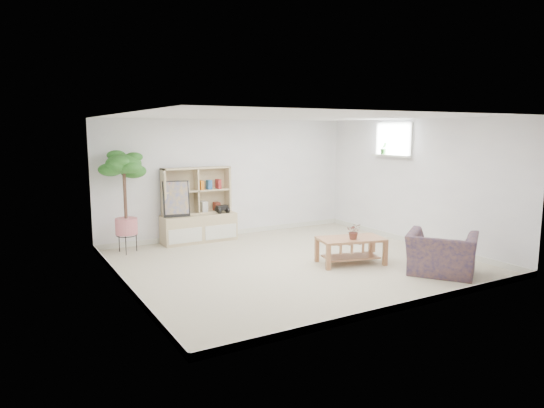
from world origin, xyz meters
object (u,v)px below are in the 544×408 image
storage_unit (198,205)px  floor_tree (125,202)px  coffee_table (351,251)px  armchair (442,251)px

storage_unit → floor_tree: bearing=-172.5°
floor_tree → coffee_table: bearing=-40.3°
coffee_table → floor_tree: (-3.03, 2.57, 0.70)m
storage_unit → coffee_table: storage_unit is taller
storage_unit → floor_tree: (-1.45, -0.19, 0.19)m
storage_unit → floor_tree: size_ratio=0.80×
floor_tree → armchair: (3.85, -3.73, -0.55)m
coffee_table → armchair: 1.43m
storage_unit → armchair: size_ratio=1.48×
coffee_table → floor_tree: size_ratio=0.58×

